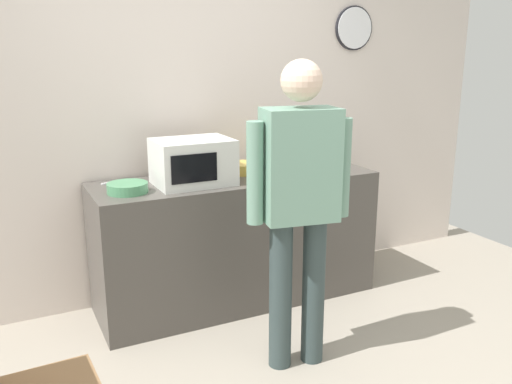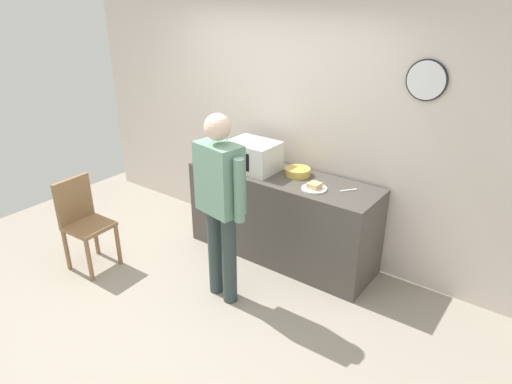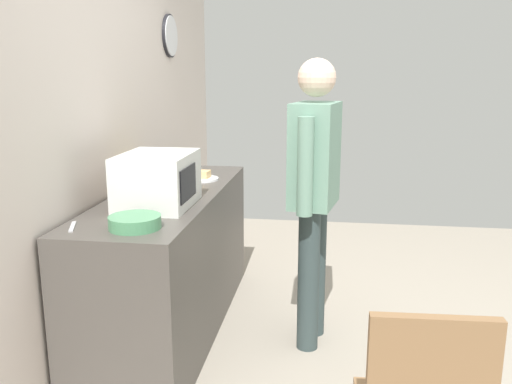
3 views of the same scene
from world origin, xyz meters
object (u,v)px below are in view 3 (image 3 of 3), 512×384
object	(u,v)px
microwave	(158,180)
salad_bowl	(159,183)
fork_utensil	(73,227)
person_standing	(314,182)
spoon_utensil	(189,172)
cereal_bowl	(135,222)
sandwich_plate	(201,177)

from	to	relation	value
microwave	salad_bowl	size ratio (longest dim) A/B	2.00
fork_utensil	person_standing	bearing A→B (deg)	-56.12
fork_utensil	spoon_utensil	xyz separation A→B (m)	(1.50, -0.18, 0.00)
microwave	spoon_utensil	xyz separation A→B (m)	(1.03, 0.10, -0.15)
salad_bowl	fork_utensil	xyz separation A→B (m)	(-0.92, 0.14, -0.03)
cereal_bowl	fork_utensil	world-z (taller)	cereal_bowl
fork_utensil	person_standing	world-z (taller)	person_standing
sandwich_plate	person_standing	world-z (taller)	person_standing
spoon_utensil	person_standing	world-z (taller)	person_standing
salad_bowl	cereal_bowl	world-z (taller)	salad_bowl
sandwich_plate	salad_bowl	size ratio (longest dim) A/B	0.96
microwave	salad_bowl	distance (m)	0.49
salad_bowl	cereal_bowl	bearing A→B (deg)	-169.11
spoon_utensil	person_standing	bearing A→B (deg)	-127.07
sandwich_plate	cereal_bowl	bearing A→B (deg)	178.46
microwave	fork_utensil	distance (m)	0.57
salad_bowl	person_standing	xyz separation A→B (m)	(-0.15, -1.01, 0.06)
microwave	cereal_bowl	xyz separation A→B (m)	(-0.44, -0.03, -0.12)
cereal_bowl	spoon_utensil	bearing A→B (deg)	5.13
microwave	fork_utensil	xyz separation A→B (m)	(-0.47, 0.28, -0.15)
sandwich_plate	microwave	bearing A→B (deg)	175.43
microwave	cereal_bowl	bearing A→B (deg)	-176.38
salad_bowl	fork_utensil	size ratio (longest dim) A/B	1.47
cereal_bowl	salad_bowl	bearing A→B (deg)	10.89
salad_bowl	fork_utensil	world-z (taller)	salad_bowl
salad_bowl	cereal_bowl	distance (m)	0.91
sandwich_plate	person_standing	distance (m)	0.93
sandwich_plate	salad_bowl	world-z (taller)	salad_bowl
salad_bowl	person_standing	distance (m)	1.02
cereal_bowl	person_standing	world-z (taller)	person_standing
fork_utensil	salad_bowl	bearing A→B (deg)	-8.41
microwave	person_standing	bearing A→B (deg)	-71.09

